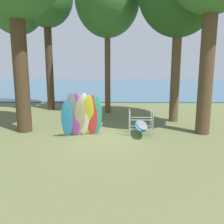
{
  "coord_description": "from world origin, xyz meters",
  "views": [
    {
      "loc": [
        0.7,
        -10.92,
        3.42
      ],
      "look_at": [
        0.55,
        0.97,
        1.1
      ],
      "focal_mm": 39.38,
      "sensor_mm": 36.0,
      "label": 1
    }
  ],
  "objects_px": {
    "tree_far_left_back": "(107,0)",
    "tree_far_right_back": "(16,1)",
    "leaning_board_pile": "(82,116)",
    "board_storage_rack": "(141,125)"
  },
  "relations": [
    {
      "from": "tree_far_left_back",
      "to": "board_storage_rack",
      "type": "height_order",
      "value": "tree_far_left_back"
    },
    {
      "from": "tree_far_left_back",
      "to": "leaning_board_pile",
      "type": "height_order",
      "value": "tree_far_left_back"
    },
    {
      "from": "tree_far_left_back",
      "to": "leaning_board_pile",
      "type": "xyz_separation_m",
      "value": [
        -1.03,
        -6.1,
        -6.57
      ]
    },
    {
      "from": "tree_far_left_back",
      "to": "tree_far_right_back",
      "type": "distance_m",
      "value": 6.73
    },
    {
      "from": "tree_far_left_back",
      "to": "tree_far_right_back",
      "type": "height_order",
      "value": "tree_far_right_back"
    },
    {
      "from": "leaning_board_pile",
      "to": "board_storage_rack",
      "type": "relative_size",
      "value": 1.04
    },
    {
      "from": "leaning_board_pile",
      "to": "board_storage_rack",
      "type": "distance_m",
      "value": 2.92
    },
    {
      "from": "tree_far_right_back",
      "to": "leaning_board_pile",
      "type": "distance_m",
      "value": 11.49
    },
    {
      "from": "tree_far_right_back",
      "to": "leaning_board_pile",
      "type": "relative_size",
      "value": 4.67
    },
    {
      "from": "tree_far_right_back",
      "to": "leaning_board_pile",
      "type": "height_order",
      "value": "tree_far_right_back"
    }
  ]
}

